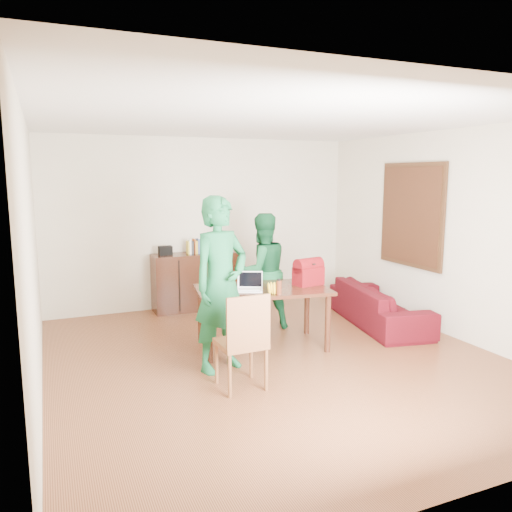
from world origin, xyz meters
name	(u,v)px	position (x,y,z in m)	size (l,w,h in m)	color
room	(273,246)	(0.01, 0.13, 1.31)	(5.20, 5.70, 2.90)	#442311
table	(262,295)	(0.03, 0.47, 0.65)	(1.71, 1.13, 0.75)	black
chair	(242,360)	(-0.65, -0.56, 0.29)	(0.46, 0.44, 0.99)	brown
person_near	(221,284)	(-0.67, -0.01, 0.95)	(0.69, 0.46, 1.90)	#145D34
person_far	(262,272)	(0.33, 1.17, 0.80)	(0.78, 0.61, 1.61)	#12512A
laptop	(250,287)	(-0.17, 0.39, 0.79)	(0.36, 0.32, 0.21)	white
bananas	(272,292)	(0.00, 0.13, 0.77)	(0.15, 0.09, 0.06)	yellow
bottle	(279,287)	(0.07, 0.08, 0.84)	(0.06, 0.06, 0.19)	#5C2715
red_bag	(308,274)	(0.64, 0.42, 0.88)	(0.36, 0.21, 0.27)	maroon
sofa	(379,305)	(1.95, 0.70, 0.28)	(1.94, 0.76, 0.57)	#33060E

